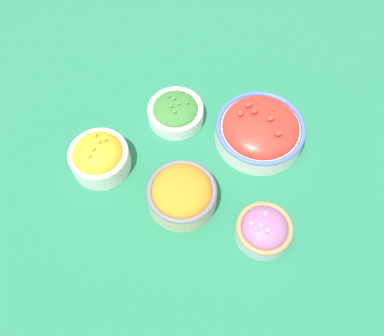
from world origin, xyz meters
name	(u,v)px	position (x,y,z in m)	size (l,w,h in m)	color
ground_plane	(192,175)	(0.00, 0.00, 0.00)	(3.00, 3.00, 0.00)	#23704C
bowl_red_onion	(264,229)	(0.17, -0.11, 0.03)	(0.12, 0.12, 0.07)	#B2C1CC
bowl_squash	(99,156)	(-0.21, -0.01, 0.04)	(0.13, 0.13, 0.09)	silver
bowl_broccoli	(176,111)	(-0.06, 0.15, 0.03)	(0.13, 0.13, 0.06)	white
bowl_carrots	(182,193)	(-0.01, -0.07, 0.04)	(0.15, 0.15, 0.07)	beige
bowl_cherry_tomatoes	(260,130)	(0.14, 0.12, 0.04)	(0.20, 0.20, 0.09)	silver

